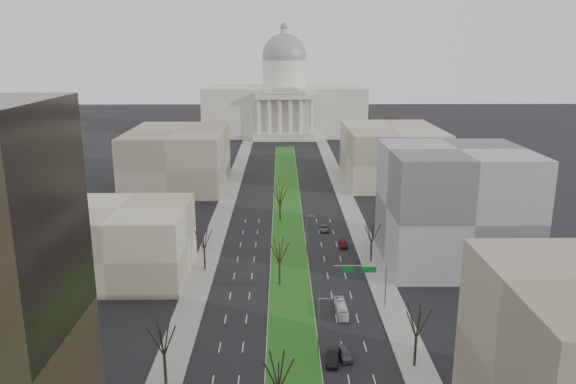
{
  "coord_description": "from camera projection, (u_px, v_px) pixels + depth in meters",
  "views": [
    {
      "loc": [
        -1.59,
        -18.53,
        44.11
      ],
      "look_at": [
        -0.1,
        106.18,
        11.48
      ],
      "focal_mm": 35.0,
      "sensor_mm": 36.0,
      "label": 1
    }
  ],
  "objects": [
    {
      "name": "ground",
      "position": [
        288.0,
        221.0,
        145.19
      ],
      "size": [
        600.0,
        600.0,
        0.0
      ],
      "primitive_type": "plane",
      "color": "black",
      "rests_on": "ground"
    },
    {
      "name": "median",
      "position": [
        288.0,
        222.0,
        144.19
      ],
      "size": [
        8.0,
        222.03,
        0.2
      ],
      "color": "#999993",
      "rests_on": "ground"
    },
    {
      "name": "sidewalk_left",
      "position": [
        208.0,
        257.0,
        120.79
      ],
      "size": [
        5.0,
        330.0,
        0.15
      ],
      "primitive_type": "cube",
      "color": "gray",
      "rests_on": "ground"
    },
    {
      "name": "sidewalk_right",
      "position": [
        370.0,
        256.0,
        121.19
      ],
      "size": [
        5.0,
        330.0,
        0.15
      ],
      "primitive_type": "cube",
      "color": "gray",
      "rests_on": "ground"
    },
    {
      "name": "capitol",
      "position": [
        284.0,
        102.0,
        285.77
      ],
      "size": [
        80.0,
        46.0,
        55.0
      ],
      "color": "beige",
      "rests_on": "ground"
    },
    {
      "name": "building_beige_left",
      "position": [
        121.0,
        242.0,
        109.18
      ],
      "size": [
        26.0,
        22.0,
        14.0
      ],
      "primitive_type": "cube",
      "color": "#9C9679",
      "rests_on": "ground"
    },
    {
      "name": "building_grey_right",
      "position": [
        454.0,
        206.0,
        115.46
      ],
      "size": [
        28.0,
        26.0,
        24.0
      ],
      "primitive_type": "cube",
      "color": "slate",
      "rests_on": "ground"
    },
    {
      "name": "building_far_left",
      "position": [
        178.0,
        158.0,
        181.2
      ],
      "size": [
        30.0,
        40.0,
        18.0
      ],
      "primitive_type": "cube",
      "color": "gray",
      "rests_on": "ground"
    },
    {
      "name": "building_far_right",
      "position": [
        391.0,
        154.0,
        186.85
      ],
      "size": [
        30.0,
        40.0,
        18.0
      ],
      "primitive_type": "cube",
      "color": "#9C9679",
      "rests_on": "ground"
    },
    {
      "name": "tree_left_mid",
      "position": [
        163.0,
        337.0,
        73.57
      ],
      "size": [
        5.4,
        5.4,
        9.72
      ],
      "color": "black",
      "rests_on": "ground"
    },
    {
      "name": "tree_left_far",
      "position": [
        204.0,
        238.0,
        112.3
      ],
      "size": [
        5.28,
        5.28,
        9.5
      ],
      "color": "black",
      "rests_on": "ground"
    },
    {
      "name": "tree_right_mid",
      "position": [
        417.0,
        320.0,
        77.8
      ],
      "size": [
        5.52,
        5.52,
        9.94
      ],
      "color": "black",
      "rests_on": "ground"
    },
    {
      "name": "tree_right_far",
      "position": [
        372.0,
        232.0,
        116.65
      ],
      "size": [
        5.04,
        5.04,
        9.07
      ],
      "color": "black",
      "rests_on": "ground"
    },
    {
      "name": "tree_median_a",
      "position": [
        279.0,
        371.0,
        66.01
      ],
      "size": [
        5.4,
        5.4,
        9.72
      ],
      "color": "black",
      "rests_on": "ground"
    },
    {
      "name": "tree_median_b",
      "position": [
        279.0,
        251.0,
        104.7
      ],
      "size": [
        5.4,
        5.4,
        9.72
      ],
      "color": "black",
      "rests_on": "ground"
    },
    {
      "name": "tree_median_c",
      "position": [
        280.0,
        195.0,
        143.4
      ],
      "size": [
        5.4,
        5.4,
        9.72
      ],
      "color": "black",
      "rests_on": "ground"
    },
    {
      "name": "streetlamp_median_b",
      "position": [
        319.0,
        326.0,
        81.14
      ],
      "size": [
        1.9,
        0.2,
        9.16
      ],
      "color": "gray",
      "rests_on": "ground"
    },
    {
      "name": "streetlamp_median_c",
      "position": [
        307.0,
        235.0,
        119.83
      ],
      "size": [
        1.9,
        0.2,
        9.16
      ],
      "color": "gray",
      "rests_on": "ground"
    },
    {
      "name": "mast_arm_signs",
      "position": [
        370.0,
        276.0,
        95.46
      ],
      "size": [
        9.12,
        0.24,
        8.09
      ],
      "color": "gray",
      "rests_on": "ground"
    },
    {
      "name": "car_grey_near",
      "position": [
        344.0,
        353.0,
        81.58
      ],
      "size": [
        2.41,
        4.55,
        1.47
      ],
      "primitive_type": "imported",
      "rotation": [
        0.0,
        0.0,
        0.16
      ],
      "color": "#4D4F54",
      "rests_on": "ground"
    },
    {
      "name": "car_black",
      "position": [
        333.0,
        356.0,
        80.61
      ],
      "size": [
        2.38,
        5.27,
        1.68
      ],
      "primitive_type": "imported",
      "rotation": [
        0.0,
        0.0,
        -0.12
      ],
      "color": "black",
      "rests_on": "ground"
    },
    {
      "name": "car_red",
      "position": [
        343.0,
        244.0,
        126.69
      ],
      "size": [
        2.09,
        4.61,
        1.31
      ],
      "primitive_type": "imported",
      "rotation": [
        0.0,
        0.0,
        -0.06
      ],
      "color": "#620D12",
      "rests_on": "ground"
    },
    {
      "name": "car_grey_far",
      "position": [
        324.0,
        228.0,
        137.62
      ],
      "size": [
        2.52,
        4.78,
        1.28
      ],
      "primitive_type": "imported",
      "rotation": [
        0.0,
        0.0,
        -0.09
      ],
      "color": "#505259",
      "rests_on": "ground"
    },
    {
      "name": "box_van",
      "position": [
        341.0,
        308.0,
        94.95
      ],
      "size": [
        1.86,
        7.0,
        1.94
      ],
      "primitive_type": "imported",
      "rotation": [
        0.0,
        0.0,
        0.03
      ],
      "color": "white",
      "rests_on": "ground"
    }
  ]
}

